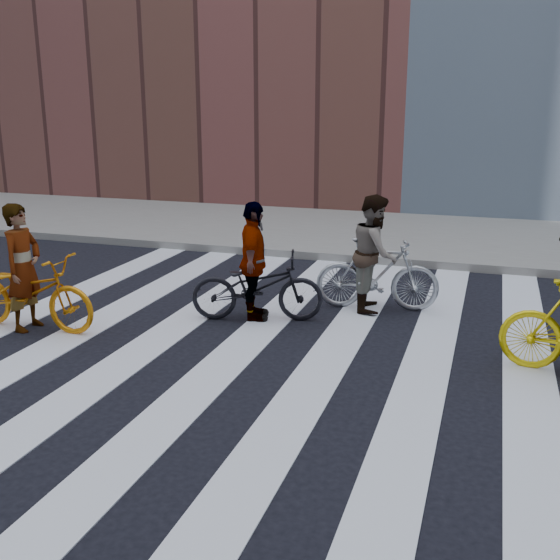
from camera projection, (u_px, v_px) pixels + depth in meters
The scene contains 9 objects.
ground at pixel (274, 364), 7.46m from camera, with size 100.00×100.00×0.00m, color black.
sidewalk_far at pixel (384, 234), 14.31m from camera, with size 100.00×5.00×0.15m, color gray.
zebra_crosswalk at pixel (274, 364), 7.46m from camera, with size 8.25×10.00×0.01m.
bike_yellow_left at pixel (29, 292), 8.50m from camera, with size 0.67×1.91×1.00m, color orange.
bike_silver_mid at pixel (377, 274), 9.30m from camera, with size 0.49×1.74×1.05m, color #AAAEB4.
bike_dark_rear at pixel (257, 287), 8.87m from camera, with size 0.62×1.78×0.94m, color black.
rider_left at pixel (23, 267), 8.43m from camera, with size 0.61×0.40×1.66m, color slate.
rider_mid at pixel (375, 253), 9.23m from camera, with size 0.80×0.63×1.65m, color slate.
rider_rear at pixel (254, 262), 8.79m from camera, with size 0.95×0.40×1.63m, color slate.
Camera 1 is at (2.22, -6.58, 2.91)m, focal length 42.00 mm.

